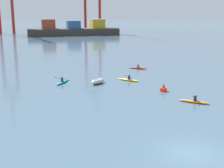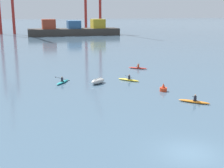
{
  "view_description": "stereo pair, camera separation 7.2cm",
  "coord_description": "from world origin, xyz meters",
  "px_view_note": "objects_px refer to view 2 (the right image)",
  "views": [
    {
      "loc": [
        -10.62,
        -17.6,
        9.67
      ],
      "look_at": [
        -0.31,
        19.28,
        0.6
      ],
      "focal_mm": 49.25,
      "sensor_mm": 36.0,
      "label": 1
    },
    {
      "loc": [
        -10.55,
        -17.62,
        9.67
      ],
      "look_at": [
        -0.31,
        19.28,
        0.6
      ],
      "focal_mm": 49.25,
      "sensor_mm": 36.0,
      "label": 2
    }
  ],
  "objects_px": {
    "kayak_teal": "(62,82)",
    "channel_buoy": "(163,88)",
    "capsized_dinghy": "(98,81)",
    "container_barge": "(74,30)",
    "kayak_red": "(138,68)",
    "kayak_yellow": "(129,80)",
    "kayak_orange": "(194,101)"
  },
  "relations": [
    {
      "from": "kayak_teal",
      "to": "channel_buoy",
      "type": "bearing_deg",
      "value": -34.21
    },
    {
      "from": "capsized_dinghy",
      "to": "kayak_teal",
      "type": "distance_m",
      "value": 4.95
    },
    {
      "from": "container_barge",
      "to": "kayak_red",
      "type": "distance_m",
      "value": 79.81
    },
    {
      "from": "capsized_dinghy",
      "to": "kayak_yellow",
      "type": "relative_size",
      "value": 0.91
    },
    {
      "from": "capsized_dinghy",
      "to": "kayak_orange",
      "type": "distance_m",
      "value": 14.17
    },
    {
      "from": "channel_buoy",
      "to": "kayak_red",
      "type": "height_order",
      "value": "channel_buoy"
    },
    {
      "from": "container_barge",
      "to": "kayak_teal",
      "type": "relative_size",
      "value": 11.71
    },
    {
      "from": "kayak_yellow",
      "to": "kayak_orange",
      "type": "bearing_deg",
      "value": -74.58
    },
    {
      "from": "kayak_teal",
      "to": "kayak_yellow",
      "type": "relative_size",
      "value": 1.07
    },
    {
      "from": "container_barge",
      "to": "channel_buoy",
      "type": "bearing_deg",
      "value": -91.98
    },
    {
      "from": "kayak_teal",
      "to": "kayak_orange",
      "type": "xyz_separation_m",
      "value": [
        12.69,
        -13.33,
        0.0
      ]
    },
    {
      "from": "capsized_dinghy",
      "to": "kayak_orange",
      "type": "xyz_separation_m",
      "value": [
        8.02,
        -11.68,
        -0.18
      ]
    },
    {
      "from": "kayak_teal",
      "to": "kayak_red",
      "type": "height_order",
      "value": "same"
    },
    {
      "from": "kayak_yellow",
      "to": "container_barge",
      "type": "bearing_deg",
      "value": 86.41
    },
    {
      "from": "capsized_dinghy",
      "to": "kayak_red",
      "type": "relative_size",
      "value": 0.9
    },
    {
      "from": "kayak_orange",
      "to": "kayak_yellow",
      "type": "bearing_deg",
      "value": 105.42
    },
    {
      "from": "container_barge",
      "to": "channel_buoy",
      "type": "relative_size",
      "value": 37.24
    },
    {
      "from": "container_barge",
      "to": "capsized_dinghy",
      "type": "height_order",
      "value": "container_barge"
    },
    {
      "from": "kayak_orange",
      "to": "kayak_red",
      "type": "bearing_deg",
      "value": 86.88
    },
    {
      "from": "kayak_red",
      "to": "kayak_yellow",
      "type": "xyz_separation_m",
      "value": [
        -4.51,
        -8.49,
        0.0
      ]
    },
    {
      "from": "container_barge",
      "to": "kayak_orange",
      "type": "height_order",
      "value": "container_barge"
    },
    {
      "from": "kayak_teal",
      "to": "capsized_dinghy",
      "type": "bearing_deg",
      "value": -19.38
    },
    {
      "from": "container_barge",
      "to": "kayak_teal",
      "type": "xyz_separation_m",
      "value": [
        -14.85,
        -87.19,
        -2.1
      ]
    },
    {
      "from": "kayak_teal",
      "to": "kayak_yellow",
      "type": "xyz_separation_m",
      "value": [
        9.31,
        -1.07,
        -0.0
      ]
    },
    {
      "from": "channel_buoy",
      "to": "kayak_orange",
      "type": "relative_size",
      "value": 0.35
    },
    {
      "from": "kayak_red",
      "to": "kayak_yellow",
      "type": "distance_m",
      "value": 9.62
    },
    {
      "from": "kayak_red",
      "to": "capsized_dinghy",
      "type": "bearing_deg",
      "value": -135.27
    },
    {
      "from": "channel_buoy",
      "to": "capsized_dinghy",
      "type": "bearing_deg",
      "value": 137.95
    },
    {
      "from": "capsized_dinghy",
      "to": "kayak_yellow",
      "type": "distance_m",
      "value": 4.68
    },
    {
      "from": "channel_buoy",
      "to": "kayak_yellow",
      "type": "height_order",
      "value": "kayak_yellow"
    },
    {
      "from": "container_barge",
      "to": "capsized_dinghy",
      "type": "relative_size",
      "value": 13.83
    },
    {
      "from": "kayak_red",
      "to": "channel_buoy",
      "type": "bearing_deg",
      "value": -98.36
    }
  ]
}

